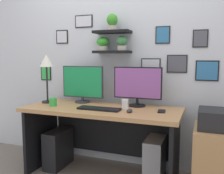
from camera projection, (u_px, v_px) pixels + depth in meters
name	position (u px, v px, depth m)	size (l,w,h in m)	color
back_wall_assembly	(116.00, 51.00, 2.97)	(4.40, 0.24, 2.70)	silver
desk	(104.00, 126.00, 2.71)	(1.66, 0.68, 0.75)	tan
monitor_left	(83.00, 84.00, 2.93)	(0.51, 0.18, 0.43)	#2D2D33
monitor_right	(137.00, 85.00, 2.69)	(0.53, 0.18, 0.43)	black
keyboard	(99.00, 109.00, 2.53)	(0.44, 0.14, 0.02)	black
computer_mouse	(129.00, 111.00, 2.41)	(0.06, 0.09, 0.03)	#2D2D33
desk_lamp	(47.00, 65.00, 2.87)	(0.16, 0.16, 0.56)	black
cell_phone	(162.00, 111.00, 2.44)	(0.07, 0.14, 0.01)	black
coffee_mug	(53.00, 102.00, 2.73)	(0.08, 0.08, 0.09)	green
pen_cup	(125.00, 104.00, 2.57)	(0.07, 0.07, 0.10)	white
drawer_cabinet	(218.00, 164.00, 2.25)	(0.44, 0.50, 0.65)	tan
printer	(221.00, 120.00, 2.21)	(0.38, 0.34, 0.17)	black
computer_tower_left	(58.00, 148.00, 2.93)	(0.18, 0.40, 0.43)	black
computer_tower_right	(155.00, 159.00, 2.61)	(0.18, 0.40, 0.45)	#99999E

